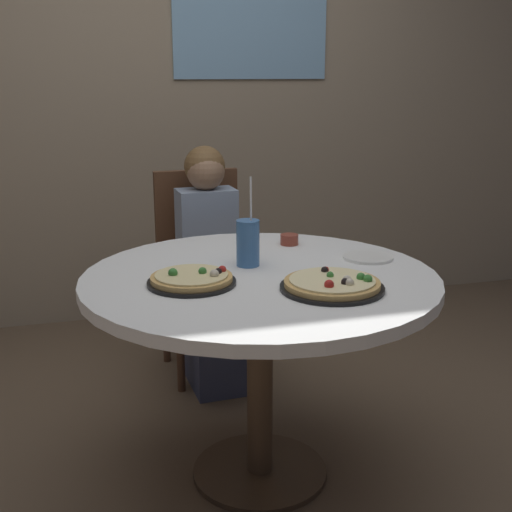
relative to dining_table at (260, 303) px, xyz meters
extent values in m
plane|color=brown|center=(0.00, 0.00, -0.65)|extent=(8.00, 8.00, 0.00)
cube|color=gray|center=(0.00, 1.82, 0.80)|extent=(5.20, 0.12, 2.90)
cube|color=#8CBFE5|center=(0.45, 1.76, 1.09)|extent=(0.89, 0.02, 0.76)
cylinder|color=white|center=(0.00, 0.00, 0.08)|extent=(1.18, 1.18, 0.04)
cylinder|color=#4C3826|center=(0.00, 0.00, -0.28)|extent=(0.09, 0.09, 0.69)
cylinder|color=#4C3826|center=(0.00, 0.00, -0.64)|extent=(0.48, 0.48, 0.02)
cube|color=brown|center=(0.00, 0.90, -0.22)|extent=(0.42, 0.42, 0.04)
cube|color=brown|center=(-0.01, 1.08, 0.04)|extent=(0.40, 0.06, 0.52)
cylinder|color=brown|center=(-0.16, 0.72, -0.44)|extent=(0.04, 0.04, 0.41)
cylinder|color=brown|center=(0.18, 0.73, -0.44)|extent=(0.04, 0.04, 0.41)
cylinder|color=brown|center=(-0.18, 1.06, -0.44)|extent=(0.04, 0.04, 0.41)
cylinder|color=brown|center=(0.16, 1.07, -0.44)|extent=(0.04, 0.04, 0.41)
cube|color=#3F4766|center=(0.01, 0.74, -0.42)|extent=(0.25, 0.33, 0.45)
cube|color=#8C9EB7|center=(0.00, 0.88, 0.02)|extent=(0.27, 0.17, 0.44)
sphere|color=#997051|center=(0.00, 0.88, 0.32)|extent=(0.17, 0.17, 0.17)
sphere|color=brown|center=(0.00, 0.90, 0.34)|extent=(0.18, 0.18, 0.18)
cylinder|color=black|center=(-0.24, -0.04, 0.11)|extent=(0.28, 0.28, 0.01)
cylinder|color=tan|center=(-0.24, -0.04, 0.12)|extent=(0.26, 0.26, 0.02)
cylinder|color=beige|center=(-0.24, -0.04, 0.13)|extent=(0.23, 0.23, 0.01)
sphere|color=#387F33|center=(-0.29, -0.04, 0.14)|extent=(0.03, 0.03, 0.03)
sphere|color=beige|center=(-0.17, -0.08, 0.14)|extent=(0.03, 0.03, 0.03)
sphere|color=#387F33|center=(-0.20, -0.04, 0.14)|extent=(0.03, 0.03, 0.03)
sphere|color=black|center=(-0.15, -0.06, 0.14)|extent=(0.02, 0.02, 0.02)
sphere|color=#B2231E|center=(-0.14, -0.04, 0.14)|extent=(0.03, 0.03, 0.03)
cylinder|color=black|center=(0.17, -0.21, 0.11)|extent=(0.32, 0.32, 0.01)
cylinder|color=tan|center=(0.17, -0.21, 0.12)|extent=(0.30, 0.30, 0.02)
cylinder|color=beige|center=(0.17, -0.21, 0.13)|extent=(0.26, 0.26, 0.01)
sphere|color=beige|center=(0.20, -0.25, 0.14)|extent=(0.03, 0.03, 0.03)
sphere|color=black|center=(0.19, -0.27, 0.14)|extent=(0.02, 0.02, 0.02)
sphere|color=#387F33|center=(0.17, -0.19, 0.14)|extent=(0.02, 0.02, 0.02)
sphere|color=black|center=(0.18, -0.13, 0.14)|extent=(0.02, 0.02, 0.02)
sphere|color=#387F33|center=(0.25, -0.23, 0.14)|extent=(0.03, 0.03, 0.03)
sphere|color=#387F33|center=(0.27, -0.26, 0.14)|extent=(0.03, 0.03, 0.03)
sphere|color=#B2231E|center=(0.13, -0.28, 0.14)|extent=(0.03, 0.03, 0.03)
sphere|color=beige|center=(0.20, -0.28, 0.14)|extent=(0.03, 0.03, 0.03)
sphere|color=#B2231E|center=(0.18, -0.13, 0.14)|extent=(0.02, 0.02, 0.02)
cylinder|color=#3F72B2|center=(-0.01, 0.11, 0.18)|extent=(0.08, 0.08, 0.16)
cylinder|color=white|center=(0.00, 0.11, 0.30)|extent=(0.01, 0.03, 0.22)
cylinder|color=brown|center=(0.22, 0.35, 0.12)|extent=(0.07, 0.07, 0.04)
cylinder|color=white|center=(0.43, 0.08, 0.11)|extent=(0.18, 0.18, 0.01)
camera|label=1|loc=(-0.59, -2.03, 0.75)|focal=46.87mm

